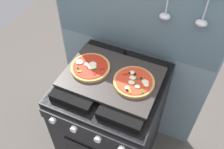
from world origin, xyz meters
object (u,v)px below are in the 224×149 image
Objects in this scene: stove at (112,121)px; baking_tray at (112,77)px; pizza_left at (91,67)px; pizza_right at (134,82)px.

baking_tray is at bearing 90.00° from stove.
baking_tray is at bearing -1.42° from pizza_left.
baking_tray is 0.14m from pizza_left.
stove is 0.50m from pizza_left.
baking_tray is (0.00, 0.00, 0.46)m from stove.
pizza_left reaches higher than baking_tray.
stove is at bearing -2.11° from pizza_left.
pizza_right reaches higher than stove.
pizza_left is at bearing 178.58° from baking_tray.
pizza_right is (0.13, 0.00, 0.48)m from stove.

